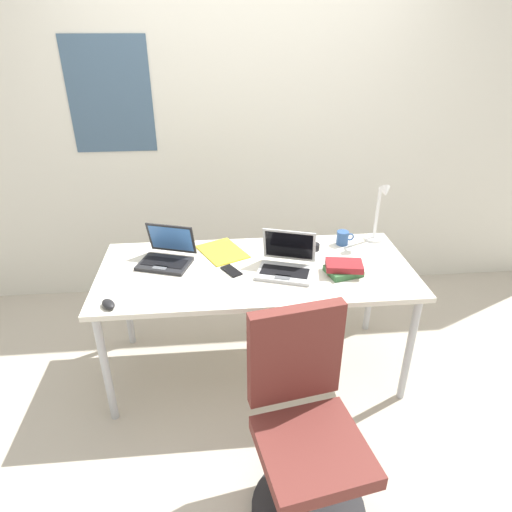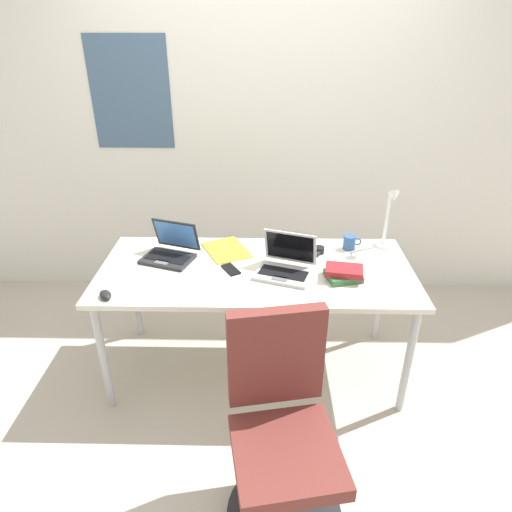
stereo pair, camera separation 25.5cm
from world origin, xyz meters
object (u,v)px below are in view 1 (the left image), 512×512
(desk_lamp, at_px, (379,213))
(laptop_front_left, at_px, (286,264))
(laptop_by_keyboard, at_px, (167,256))
(book_stack, at_px, (344,268))
(computer_mouse, at_px, (108,304))
(cell_phone, at_px, (231,271))
(coffee_mug, at_px, (343,238))
(paper_folder_by_keyboard, at_px, (222,252))
(office_chair, at_px, (306,438))
(headphones, at_px, (302,248))

(desk_lamp, relative_size, laptop_front_left, 1.08)
(laptop_by_keyboard, height_order, book_stack, laptop_by_keyboard)
(computer_mouse, relative_size, cell_phone, 0.71)
(book_stack, xyz_separation_m, coffee_mug, (0.09, 0.37, 0.01))
(desk_lamp, xyz_separation_m, laptop_by_keyboard, (-1.32, -0.16, -0.15))
(paper_folder_by_keyboard, xyz_separation_m, coffee_mug, (0.77, 0.04, 0.04))
(book_stack, bearing_deg, laptop_front_left, 169.72)
(computer_mouse, bearing_deg, laptop_by_keyboard, 26.82)
(coffee_mug, bearing_deg, laptop_by_keyboard, -172.64)
(paper_folder_by_keyboard, distance_m, office_chair, 1.23)
(computer_mouse, relative_size, paper_folder_by_keyboard, 0.31)
(cell_phone, height_order, office_chair, office_chair)
(laptop_by_keyboard, relative_size, paper_folder_by_keyboard, 1.15)
(paper_folder_by_keyboard, bearing_deg, coffee_mug, 3.04)
(desk_lamp, xyz_separation_m, computer_mouse, (-1.57, -0.60, -0.18))
(book_stack, distance_m, office_chair, 0.96)
(laptop_by_keyboard, bearing_deg, computer_mouse, -119.86)
(computer_mouse, distance_m, coffee_mug, 1.47)
(paper_folder_by_keyboard, bearing_deg, laptop_front_left, -37.27)
(computer_mouse, bearing_deg, office_chair, -66.72)
(laptop_by_keyboard, bearing_deg, office_chair, -58.01)
(computer_mouse, bearing_deg, desk_lamp, -12.44)
(laptop_by_keyboard, xyz_separation_m, cell_phone, (0.37, -0.15, -0.04))
(book_stack, bearing_deg, paper_folder_by_keyboard, 154.05)
(laptop_by_keyboard, xyz_separation_m, office_chair, (0.65, -1.04, -0.39))
(laptop_front_left, xyz_separation_m, office_chair, (-0.03, -0.87, -0.39))
(laptop_by_keyboard, height_order, computer_mouse, laptop_by_keyboard)
(office_chair, bearing_deg, book_stack, 66.44)
(laptop_front_left, xyz_separation_m, paper_folder_by_keyboard, (-0.35, 0.27, -0.04))
(laptop_front_left, xyz_separation_m, headphones, (0.14, 0.25, -0.03))
(computer_mouse, distance_m, paper_folder_by_keyboard, 0.80)
(desk_lamp, relative_size, coffee_mug, 3.54)
(book_stack, relative_size, coffee_mug, 1.96)
(computer_mouse, bearing_deg, paper_folder_by_keyboard, 9.73)
(laptop_front_left, bearing_deg, desk_lamp, 27.18)
(laptop_front_left, distance_m, cell_phone, 0.31)
(cell_phone, bearing_deg, laptop_by_keyboard, 128.37)
(paper_folder_by_keyboard, bearing_deg, cell_phone, -79.61)
(desk_lamp, relative_size, paper_folder_by_keyboard, 1.29)
(laptop_front_left, bearing_deg, headphones, 60.34)
(computer_mouse, bearing_deg, laptop_front_left, -17.05)
(cell_phone, relative_size, headphones, 0.64)
(office_chair, bearing_deg, coffee_mug, 69.26)
(paper_folder_by_keyboard, bearing_deg, book_stack, -25.95)
(book_stack, bearing_deg, cell_phone, 172.58)
(laptop_front_left, distance_m, book_stack, 0.32)
(computer_mouse, xyz_separation_m, headphones, (1.08, 0.52, -0.00))
(laptop_by_keyboard, distance_m, office_chair, 1.28)
(cell_phone, bearing_deg, laptop_front_left, -34.79)
(laptop_by_keyboard, distance_m, paper_folder_by_keyboard, 0.34)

